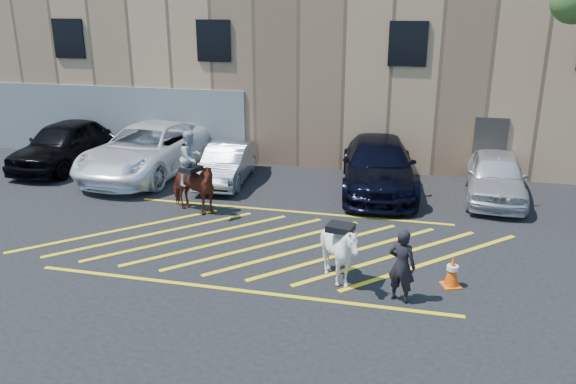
% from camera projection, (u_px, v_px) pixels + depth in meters
% --- Properties ---
extents(ground, '(90.00, 90.00, 0.00)m').
position_uv_depth(ground, '(271.00, 240.00, 14.73)').
color(ground, black).
rests_on(ground, ground).
extents(car_black_suv, '(2.10, 5.13, 1.74)m').
position_uv_depth(car_black_suv, '(65.00, 144.00, 21.15)').
color(car_black_suv, black).
rests_on(car_black_suv, ground).
extents(car_white_pickup, '(3.35, 6.57, 1.78)m').
position_uv_depth(car_white_pickup, '(148.00, 150.00, 20.25)').
color(car_white_pickup, white).
rests_on(car_white_pickup, ground).
extents(car_silver_sedan, '(1.69, 4.07, 1.31)m').
position_uv_depth(car_silver_sedan, '(227.00, 163.00, 19.37)').
color(car_silver_sedan, '#9499A1').
rests_on(car_silver_sedan, ground).
extents(car_blue_suv, '(3.02, 5.96, 1.66)m').
position_uv_depth(car_blue_suv, '(378.00, 165.00, 18.49)').
color(car_blue_suv, black).
rests_on(car_blue_suv, ground).
extents(car_white_suv, '(2.02, 4.47, 1.49)m').
position_uv_depth(car_white_suv, '(496.00, 176.00, 17.66)').
color(car_white_suv, silver).
rests_on(car_white_suv, ground).
extents(handler, '(0.67, 0.55, 1.60)m').
position_uv_depth(handler, '(402.00, 266.00, 11.50)').
color(handler, black).
rests_on(handler, ground).
extents(warehouse, '(32.42, 10.20, 7.30)m').
position_uv_depth(warehouse, '(341.00, 57.00, 24.63)').
color(warehouse, tan).
rests_on(warehouse, ground).
extents(hatching_zone, '(12.60, 5.12, 0.01)m').
position_uv_depth(hatching_zone, '(268.00, 244.00, 14.45)').
color(hatching_zone, yellow).
rests_on(hatching_zone, ground).
extents(mounted_bay, '(2.05, 1.43, 2.47)m').
position_uv_depth(mounted_bay, '(192.00, 180.00, 16.39)').
color(mounted_bay, maroon).
rests_on(mounted_bay, ground).
extents(saddled_white, '(1.41, 1.53, 1.49)m').
position_uv_depth(saddled_white, '(340.00, 252.00, 12.24)').
color(saddled_white, silver).
rests_on(saddled_white, ground).
extents(traffic_cone, '(0.49, 0.49, 0.73)m').
position_uv_depth(traffic_cone, '(452.00, 271.00, 12.22)').
color(traffic_cone, orange).
rests_on(traffic_cone, ground).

